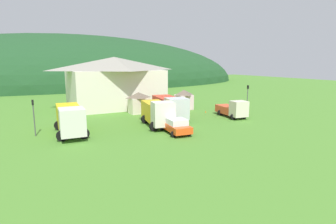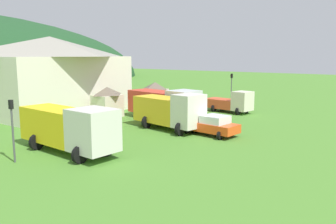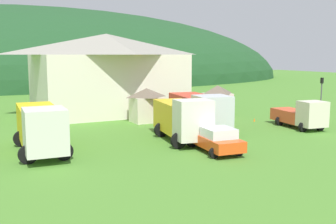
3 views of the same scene
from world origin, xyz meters
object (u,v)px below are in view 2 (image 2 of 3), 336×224
at_px(play_shed_cream, 107,102).
at_px(service_pickup_orange, 211,125).
at_px(play_shed_pink, 155,95).
at_px(heavy_rig_striped, 170,110).
at_px(depot_building, 51,74).
at_px(flatbed_truck_yellow, 70,127).
at_px(traffic_light_east, 231,86).
at_px(traffic_light_west, 12,124).
at_px(traffic_cone_near_pickup, 191,110).
at_px(tow_truck_silver, 165,103).
at_px(light_truck_cream, 232,102).

bearing_deg(play_shed_cream, service_pickup_orange, -93.54).
relative_size(play_shed_pink, service_pickup_orange, 0.64).
bearing_deg(play_shed_pink, heavy_rig_striped, -135.49).
height_order(depot_building, flatbed_truck_yellow, depot_building).
relative_size(heavy_rig_striped, traffic_light_east, 1.74).
bearing_deg(traffic_light_west, service_pickup_orange, -23.24).
height_order(play_shed_pink, flatbed_truck_yellow, flatbed_truck_yellow).
bearing_deg(traffic_light_west, traffic_cone_near_pickup, 6.19).
bearing_deg(flatbed_truck_yellow, tow_truck_silver, 102.40).
bearing_deg(traffic_light_west, play_shed_cream, 25.74).
bearing_deg(heavy_rig_striped, flatbed_truck_yellow, -86.58).
bearing_deg(traffic_cone_near_pickup, depot_building, 131.03).
distance_m(flatbed_truck_yellow, traffic_light_east, 26.79).
relative_size(depot_building, flatbed_truck_yellow, 1.92).
height_order(heavy_rig_striped, light_truck_cream, heavy_rig_striped).
bearing_deg(heavy_rig_striped, traffic_light_east, 108.25).
bearing_deg(light_truck_cream, heavy_rig_striped, -83.61).
relative_size(play_shed_pink, tow_truck_silver, 0.38).
relative_size(tow_truck_silver, light_truck_cream, 1.50).
bearing_deg(traffic_light_east, light_truck_cream, -152.06).
distance_m(traffic_light_west, traffic_cone_near_pickup, 23.92).
distance_m(depot_building, light_truck_cream, 20.74).
bearing_deg(light_truck_cream, depot_building, -137.87).
height_order(play_shed_pink, service_pickup_orange, play_shed_pink).
height_order(tow_truck_silver, traffic_light_west, traffic_light_west).
distance_m(light_truck_cream, traffic_light_east, 6.09).
distance_m(play_shed_cream, heavy_rig_striped, 9.06).
xyz_separation_m(tow_truck_silver, light_truck_cream, (8.22, -3.35, -0.55)).
height_order(flatbed_truck_yellow, traffic_light_east, traffic_light_east).
distance_m(tow_truck_silver, service_pickup_orange, 7.67).
xyz_separation_m(light_truck_cream, service_pickup_orange, (-11.27, -3.64, -0.36)).
height_order(play_shed_pink, light_truck_cream, play_shed_pink).
height_order(service_pickup_orange, traffic_light_east, traffic_light_east).
relative_size(light_truck_cream, traffic_light_east, 1.37).
relative_size(heavy_rig_striped, light_truck_cream, 1.27).
relative_size(play_shed_cream, flatbed_truck_yellow, 0.39).
bearing_deg(play_shed_pink, depot_building, 139.74).
relative_size(play_shed_cream, traffic_cone_near_pickup, 4.99).
distance_m(play_shed_pink, tow_truck_silver, 8.05).
bearing_deg(tow_truck_silver, service_pickup_orange, -14.65).
xyz_separation_m(heavy_rig_striped, traffic_light_west, (-13.27, 2.03, 0.64)).
relative_size(flatbed_truck_yellow, light_truck_cream, 1.47).
height_order(play_shed_pink, traffic_cone_near_pickup, play_shed_pink).
height_order(play_shed_cream, traffic_light_east, traffic_light_east).
relative_size(play_shed_pink, traffic_light_east, 0.78).
height_order(heavy_rig_striped, traffic_cone_near_pickup, heavy_rig_striped).
bearing_deg(service_pickup_orange, tow_truck_silver, 162.13).
bearing_deg(service_pickup_orange, depot_building, -173.07).
bearing_deg(flatbed_truck_yellow, play_shed_cream, 129.13).
distance_m(light_truck_cream, traffic_light_west, 25.02).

